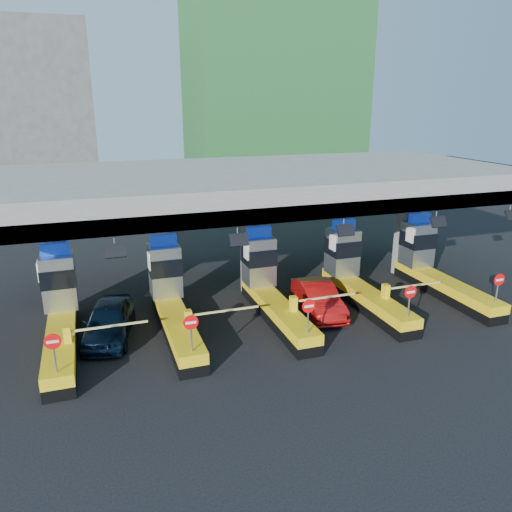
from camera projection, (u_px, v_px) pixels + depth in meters
name	position (u px, v px, depth m)	size (l,w,h in m)	color
ground	(270.00, 313.00, 25.69)	(120.00, 120.00, 0.00)	black
toll_canopy	(252.00, 186.00, 26.45)	(28.00, 12.09, 7.00)	slate
toll_lane_far_left	(60.00, 311.00, 22.46)	(4.43, 8.00, 4.16)	black
toll_lane_left	(171.00, 298.00, 23.99)	(4.43, 8.00, 4.16)	black
toll_lane_center	(268.00, 286.00, 25.52)	(4.43, 8.00, 4.16)	black
toll_lane_right	(355.00, 275.00, 27.06)	(4.43, 8.00, 4.16)	black
toll_lane_far_right	(432.00, 266.00, 28.59)	(4.43, 8.00, 4.16)	black
bg_building_scaffold	(273.00, 66.00, 54.11)	(18.00, 12.00, 28.00)	#1E5926
bg_building_concrete	(22.00, 115.00, 51.26)	(14.00, 10.00, 18.00)	#4C4C49
van	(109.00, 321.00, 22.79)	(1.98, 4.91, 1.67)	black
red_car	(318.00, 298.00, 25.52)	(1.65, 4.73, 1.56)	#A00C0C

